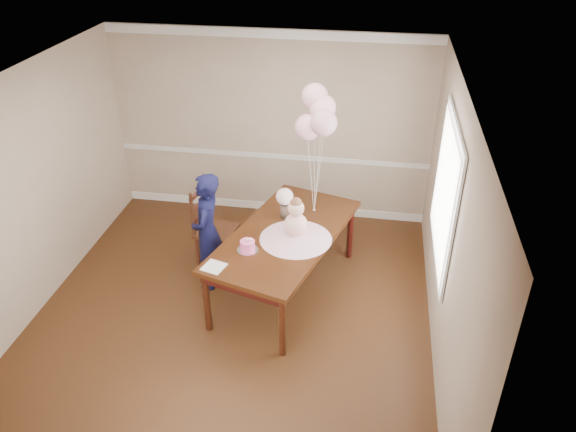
{
  "coord_description": "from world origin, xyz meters",
  "views": [
    {
      "loc": [
        1.44,
        -4.79,
        4.32
      ],
      "look_at": [
        0.56,
        0.61,
        1.05
      ],
      "focal_mm": 35.0,
      "sensor_mm": 36.0,
      "label": 1
    }
  ],
  "objects_px": {
    "birthday_cake": "(248,245)",
    "dining_table_top": "(285,235)",
    "dining_chair_seat": "(216,231)",
    "woman": "(207,232)"
  },
  "relations": [
    {
      "from": "dining_table_top",
      "to": "dining_chair_seat",
      "type": "height_order",
      "value": "dining_table_top"
    },
    {
      "from": "dining_table_top",
      "to": "woman",
      "type": "bearing_deg",
      "value": -162.52
    },
    {
      "from": "birthday_cake",
      "to": "dining_table_top",
      "type": "bearing_deg",
      "value": 49.56
    },
    {
      "from": "dining_table_top",
      "to": "woman",
      "type": "distance_m",
      "value": 0.93
    },
    {
      "from": "woman",
      "to": "dining_table_top",
      "type": "bearing_deg",
      "value": 85.22
    },
    {
      "from": "dining_table_top",
      "to": "birthday_cake",
      "type": "distance_m",
      "value": 0.54
    },
    {
      "from": "dining_table_top",
      "to": "dining_chair_seat",
      "type": "distance_m",
      "value": 1.1
    },
    {
      "from": "dining_table_top",
      "to": "dining_chair_seat",
      "type": "xyz_separation_m",
      "value": [
        -0.96,
        0.43,
        -0.31
      ]
    },
    {
      "from": "birthday_cake",
      "to": "woman",
      "type": "xyz_separation_m",
      "value": [
        -0.58,
        0.39,
        -0.13
      ]
    },
    {
      "from": "dining_chair_seat",
      "to": "woman",
      "type": "distance_m",
      "value": 0.52
    }
  ]
}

